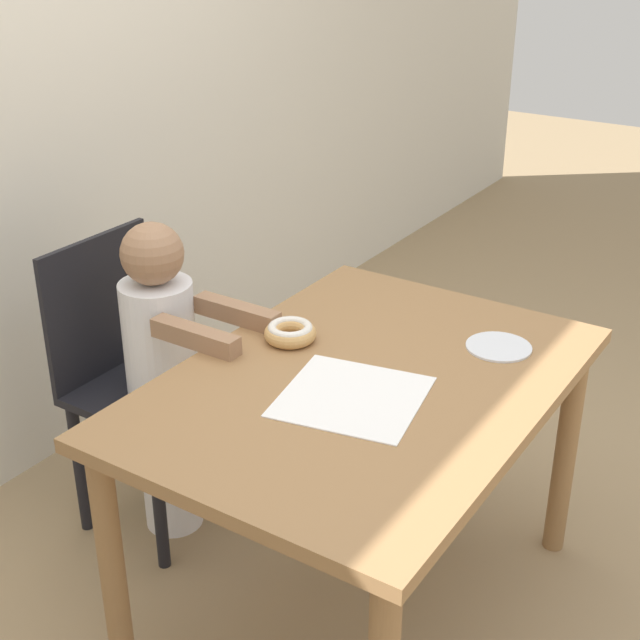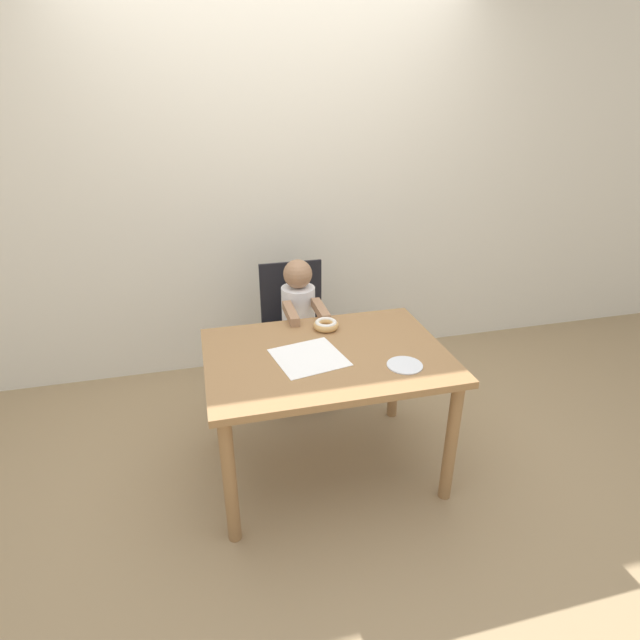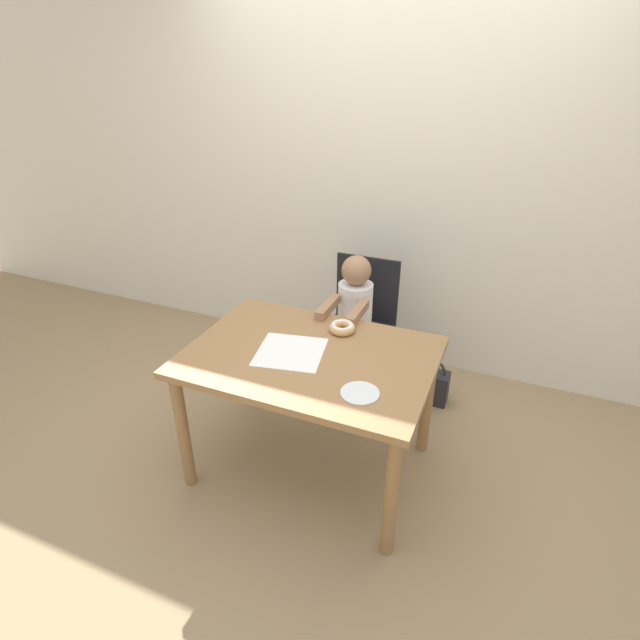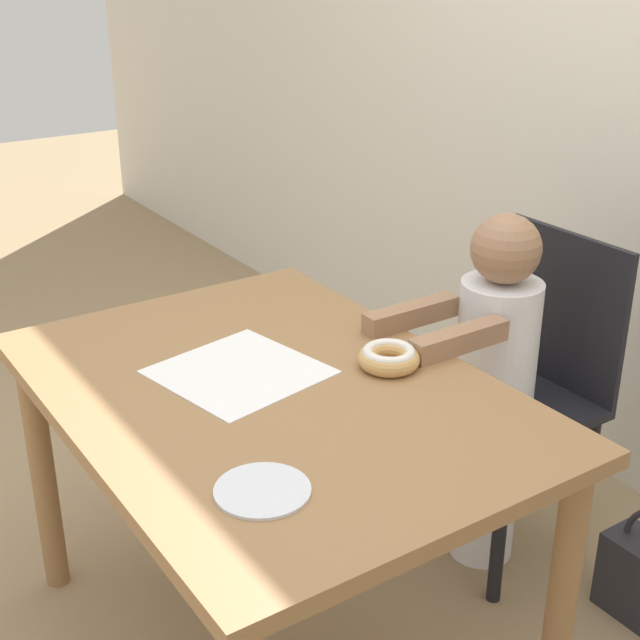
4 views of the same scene
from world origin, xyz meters
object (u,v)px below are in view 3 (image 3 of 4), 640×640
donut (342,327)px  chair (360,326)px  child_figure (354,328)px  handbag (427,384)px

donut → chair: bearing=97.6°
chair → child_figure: size_ratio=0.91×
child_figure → donut: bearing=-80.1°
child_figure → donut: 0.45m
chair → child_figure: 0.12m
chair → handbag: chair is taller
child_figure → handbag: 0.61m
donut → handbag: size_ratio=0.42×
child_figure → donut: size_ratio=7.15×
chair → handbag: 0.56m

